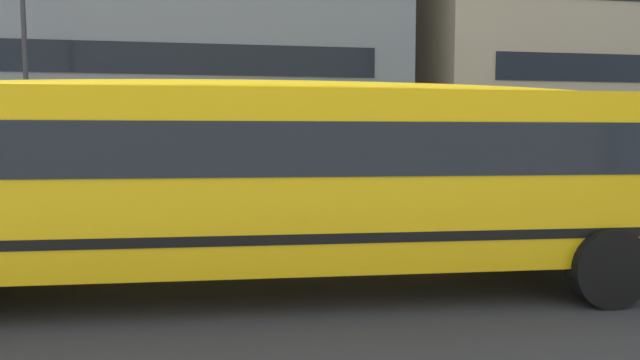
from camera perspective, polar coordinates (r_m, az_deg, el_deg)
The scene contains 7 objects.
ground_plane at distance 10.30m, azimuth 13.29°, elevation -8.29°, with size 400.00×400.00×0.00m, color #38383D.
sidewalk_far at distance 18.20m, azimuth 3.62°, elevation -2.67°, with size 120.00×3.00×0.01m, color gray.
lane_centreline at distance 10.30m, azimuth 13.29°, elevation -8.27°, with size 110.00×0.16×0.01m, color silver.
school_bus at distance 7.68m, azimuth -7.40°, elevation 1.25°, with size 13.80×3.48×3.07m.
parked_car_beige_end_of_row at distance 17.24m, azimuth 19.80°, elevation -0.51°, with size 3.99×2.06×1.64m.
street_lamp at distance 18.31m, azimuth -29.61°, elevation 10.33°, with size 0.44×0.44×6.80m.
apartment_block_far_left at distance 26.86m, azimuth -16.22°, elevation 17.15°, with size 19.81×13.59×16.50m.
Camera 1 is at (-3.72, -9.34, 2.24)m, focal length 29.14 mm.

